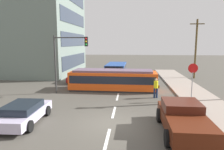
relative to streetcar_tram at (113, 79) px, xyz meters
name	(u,v)px	position (x,y,z in m)	size (l,w,h in m)	color
ground_plane	(120,87)	(0.63, 1.34, -1.05)	(120.00, 120.00, 0.00)	#4C4840
sidewalk_curb_right	(199,98)	(7.43, -2.66, -0.98)	(3.20, 36.00, 0.14)	gray
lane_stripe_0	(107,139)	(0.63, -10.66, -1.04)	(0.16, 2.40, 0.01)	silver
lane_stripe_1	(114,112)	(0.63, -6.66, -1.04)	(0.16, 2.40, 0.01)	silver
lane_stripe_2	(118,97)	(0.63, -2.66, -1.04)	(0.16, 2.40, 0.01)	silver
lane_stripe_3	(122,79)	(0.63, 6.00, -1.04)	(0.16, 2.40, 0.01)	silver
lane_stripe_4	(124,73)	(0.63, 12.00, -1.04)	(0.16, 2.40, 0.01)	silver
corner_building	(28,31)	(-14.32, 11.50, 5.36)	(14.83, 14.89, 12.80)	slate
streetcar_tram	(113,79)	(0.00, 0.00, 0.00)	(8.51, 2.70, 2.02)	#F25217
city_bus	(116,69)	(-0.29, 8.59, -0.02)	(2.69, 6.08, 1.76)	#25478E
pedestrian_crossing	(156,87)	(3.88, -2.68, -0.10)	(0.51, 0.36, 1.67)	#1A294D
pickup_truck_parked	(183,118)	(4.44, -9.60, -0.25)	(2.31, 5.02, 1.55)	#4E1C0C
parked_sedan_near	(24,113)	(-4.45, -9.03, -0.42)	(2.13, 4.26, 1.19)	silver
parked_sedan_mid	(78,77)	(-4.51, 3.96, -0.42)	(2.00, 4.29, 1.19)	maroon
stop_sign	(193,74)	(6.65, -3.28, 1.15)	(0.76, 0.07, 2.88)	gray
traffic_light_mast	(68,53)	(-3.93, -1.85, 2.67)	(3.12, 0.33, 5.30)	#333333
utility_pole_mid	(196,48)	(10.11, 7.81, 2.95)	(1.80, 0.24, 7.63)	brown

